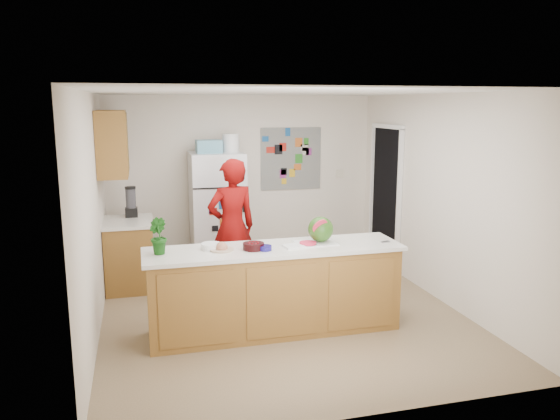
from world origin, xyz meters
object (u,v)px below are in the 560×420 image
object	(u,v)px
cherry_bowl	(254,246)
watermelon	(321,229)
person	(232,228)
refrigerator	(217,212)

from	to	relation	value
cherry_bowl	watermelon	bearing A→B (deg)	7.23
person	watermelon	bearing A→B (deg)	109.70
refrigerator	watermelon	distance (m)	2.46
refrigerator	watermelon	bearing A→B (deg)	-71.62
cherry_bowl	refrigerator	bearing A→B (deg)	90.52
refrigerator	person	bearing A→B (deg)	-88.94
watermelon	cherry_bowl	distance (m)	0.76
person	cherry_bowl	distance (m)	1.31
person	watermelon	distance (m)	1.44
watermelon	cherry_bowl	world-z (taller)	watermelon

